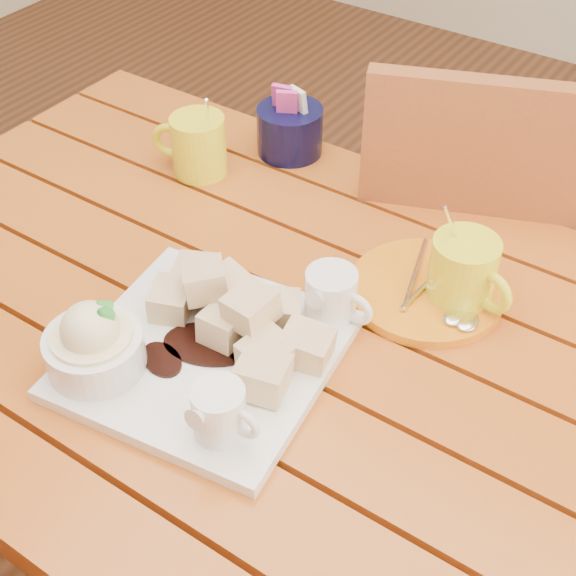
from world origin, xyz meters
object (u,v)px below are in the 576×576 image
Objects in this scene: table at (255,370)px; coffee_mug_left at (197,144)px; dessert_plate at (184,344)px; chair_far at (489,273)px; coffee_mug_right at (464,272)px; orange_saucer at (427,291)px.

coffee_mug_left is (-0.26, 0.21, 0.16)m from table.
dessert_plate is 0.34× the size of chair_far.
coffee_mug_right reaches higher than dessert_plate.
chair_far is (-0.06, 0.33, -0.26)m from coffee_mug_right.
orange_saucer is (-0.04, -0.01, -0.04)m from coffee_mug_right.
chair_far is at bearing 93.76° from orange_saucer.
orange_saucer is at bearing -25.47° from coffee_mug_left.
orange_saucer is at bearing -143.04° from coffee_mug_right.
dessert_plate is 0.68m from chair_far.
coffee_mug_right reaches higher than table.
coffee_mug_left reaches higher than orange_saucer.
coffee_mug_left is at bearing 126.82° from dessert_plate.
coffee_mug_left is 0.43m from orange_saucer.
orange_saucer is 0.41m from chair_far.
coffee_mug_right is at bearing -23.12° from coffee_mug_left.
orange_saucer is at bearing 56.10° from dessert_plate.
coffee_mug_left is at bearing 171.92° from orange_saucer.
table is at bearing 51.67° from chair_far.
dessert_plate is 0.36m from coffee_mug_right.
dessert_plate is at bearing 53.46° from chair_far.
chair_far reaches higher than table.
chair_far is (-0.02, 0.34, -0.22)m from orange_saucer.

